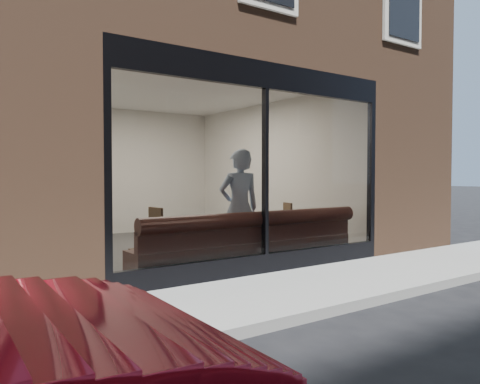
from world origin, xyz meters
TOP-DOWN VIEW (x-y plane):
  - ground at (0.00, 0.00)m, footprint 120.00×120.00m
  - sidewalk_near at (0.00, 1.00)m, footprint 40.00×2.00m
  - kerb_near at (0.00, -0.05)m, footprint 40.00×0.10m
  - host_building_pier_right at (3.75, 8.00)m, footprint 2.50×12.00m
  - host_building_backfill at (0.00, 11.00)m, footprint 5.00×6.00m
  - cafe_floor at (0.00, 5.00)m, footprint 6.00×6.00m
  - cafe_ceiling at (0.00, 5.00)m, footprint 6.00×6.00m
  - cafe_wall_back at (0.00, 7.99)m, footprint 5.00×0.00m
  - cafe_wall_left at (-2.49, 5.00)m, footprint 0.00×6.00m
  - cafe_wall_right at (2.49, 5.00)m, footprint 0.00×6.00m
  - storefront_kick at (0.00, 2.05)m, footprint 5.00×0.10m
  - storefront_header at (0.00, 2.05)m, footprint 5.00×0.10m
  - storefront_mullion at (0.00, 2.05)m, footprint 0.06×0.10m
  - storefront_glass at (0.00, 2.02)m, footprint 4.80×0.00m
  - banquette at (0.00, 2.45)m, footprint 4.00×0.55m
  - person at (0.00, 2.74)m, footprint 0.78×0.58m
  - cafe_table_left at (-1.19, 3.12)m, footprint 0.67×0.67m
  - cafe_table_right at (0.46, 3.79)m, footprint 0.66×0.66m
  - cafe_chair_left at (-1.18, 3.78)m, footprint 0.47×0.47m
  - cafe_chair_right at (1.57, 3.60)m, footprint 0.48×0.48m
  - wall_poster at (-2.45, 3.90)m, footprint 0.02×0.60m

SIDE VIEW (x-z plane):
  - ground at x=0.00m, z-range 0.00..0.00m
  - sidewalk_near at x=0.00m, z-range 0.00..0.01m
  - cafe_floor at x=0.00m, z-range 0.02..0.02m
  - kerb_near at x=0.00m, z-range 0.00..0.12m
  - storefront_kick at x=0.00m, z-range 0.00..0.30m
  - banquette at x=0.00m, z-range 0.00..0.45m
  - cafe_chair_left at x=-1.18m, z-range 0.22..0.26m
  - cafe_chair_right at x=1.57m, z-range 0.22..0.26m
  - cafe_table_left at x=-1.19m, z-range 0.72..0.76m
  - cafe_table_right at x=0.46m, z-range 0.72..0.76m
  - person at x=0.00m, z-range 0.00..1.92m
  - wall_poster at x=-2.45m, z-range 1.13..1.92m
  - storefront_mullion at x=0.00m, z-range 0.30..2.80m
  - storefront_glass at x=0.00m, z-range -0.85..3.95m
  - cafe_wall_back at x=0.00m, z-range -0.90..4.10m
  - cafe_wall_left at x=-2.49m, z-range -1.40..4.60m
  - cafe_wall_right at x=2.49m, z-range -1.40..4.60m
  - host_building_pier_right at x=3.75m, z-range 0.00..3.20m
  - host_building_backfill at x=0.00m, z-range 0.00..3.20m
  - storefront_header at x=0.00m, z-range 2.80..3.20m
  - cafe_ceiling at x=0.00m, z-range 3.19..3.19m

